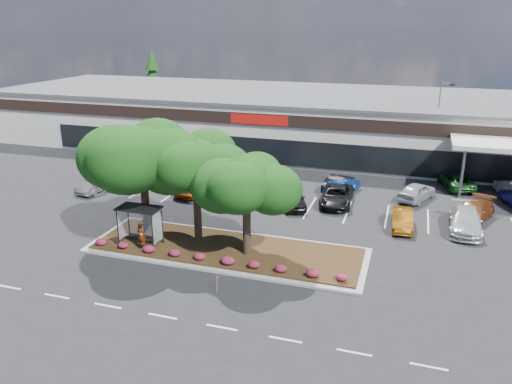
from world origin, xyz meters
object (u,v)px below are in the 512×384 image
(light_pole, at_px, (437,133))
(survey_stake, at_px, (217,282))
(car_1, at_px, (197,185))
(car_0, at_px, (98,183))

(light_pole, height_order, survey_stake, light_pole)
(survey_stake, relative_size, car_1, 0.20)
(survey_stake, xyz_separation_m, car_1, (-7.87, 15.06, 0.06))
(light_pole, bearing_deg, survey_stake, -112.11)
(light_pole, relative_size, car_1, 1.70)
(light_pole, xyz_separation_m, car_0, (-28.12, -15.65, -3.10))
(car_0, height_order, car_1, car_0)
(light_pole, relative_size, car_0, 1.98)
(light_pole, bearing_deg, car_0, -150.91)
(light_pole, height_order, car_0, light_pole)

